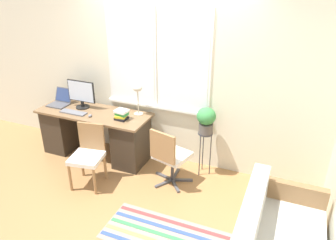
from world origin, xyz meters
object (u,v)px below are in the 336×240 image
plant_stand (205,140)px  potted_plant (206,119)px  desk_lamp (138,92)px  book_stack (121,115)px  laptop (60,101)px  desk_chair_wooden (88,154)px  office_chair_swivel (170,156)px  keyboard (73,112)px  mouse (90,116)px  monitor (81,94)px

plant_stand → potted_plant: size_ratio=1.80×
desk_lamp → book_stack: bearing=-119.0°
laptop → book_stack: size_ratio=1.69×
desk_chair_wooden → office_chair_swivel: 1.08m
desk_lamp → desk_chair_wooden: (-0.33, -0.84, -0.62)m
keyboard → potted_plant: bearing=8.7°
potted_plant → keyboard: bearing=-171.3°
plant_stand → laptop: bearing=-177.6°
laptop → plant_stand: laptop is taller
mouse → desk_chair_wooden: (0.27, -0.49, -0.30)m
book_stack → plant_stand: 1.22m
mouse → plant_stand: bearing=11.0°
keyboard → monitor: bearing=89.0°
keyboard → book_stack: 0.78m
plant_stand → monitor: bearing=-178.0°
laptop → keyboard: bearing=-26.6°
desk_lamp → plant_stand: bearing=-2.0°
laptop → book_stack: bearing=-5.6°
monitor → office_chair_swivel: 1.70m
office_chair_swivel → plant_stand: office_chair_swivel is taller
keyboard → potted_plant: (1.94, 0.30, 0.11)m
monitor → desk_lamp: desk_lamp is taller
book_stack → desk_chair_wooden: bearing=-107.7°
desk_lamp → office_chair_swivel: 1.04m
desk_chair_wooden → office_chair_swivel: size_ratio=0.99×
monitor → plant_stand: size_ratio=0.70×
book_stack → laptop: bearing=174.4°
desk_chair_wooden → plant_stand: size_ratio=1.27×
laptop → keyboard: size_ratio=0.78×
desk_chair_wooden → plant_stand: bearing=21.0°
monitor → desk_chair_wooden: bearing=-51.9°
plant_stand → desk_lamp: bearing=178.0°
book_stack → potted_plant: potted_plant is taller
desk_chair_wooden → book_stack: bearing=62.7°
book_stack → desk_chair_wooden: 0.71m
desk_lamp → mouse: bearing=-149.5°
monitor → mouse: monitor is taller
laptop → desk_lamp: size_ratio=0.72×
monitor → keyboard: monitor is taller
office_chair_swivel → desk_lamp: bearing=-19.2°
office_chair_swivel → keyboard: bearing=10.3°
plant_stand → office_chair_swivel: bearing=-130.0°
mouse → desk_lamp: size_ratio=0.16×
mouse → potted_plant: 1.67m
desk_lamp → plant_stand: desk_lamp is taller
monitor → plant_stand: monitor is taller
potted_plant → desk_lamp: bearing=178.0°
mouse → desk_lamp: (0.60, 0.35, 0.32)m
laptop → office_chair_swivel: size_ratio=0.39×
office_chair_swivel → potted_plant: bearing=-115.3°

